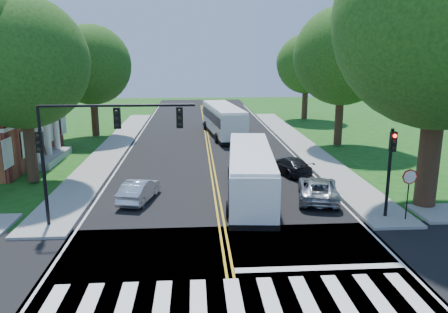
{
  "coord_description": "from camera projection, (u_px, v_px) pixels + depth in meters",
  "views": [
    {
      "loc": [
        -1.24,
        -13.43,
        7.99
      ],
      "look_at": [
        0.4,
        10.4,
        2.4
      ],
      "focal_mm": 35.0,
      "sensor_mm": 36.0,
      "label": 1
    }
  ],
  "objects": [
    {
      "name": "ground",
      "position": [
        233.0,
        294.0,
        14.95
      ],
      "size": [
        140.0,
        140.0,
        0.0
      ],
      "primitive_type": "plane",
      "color": "#164711",
      "rests_on": "ground"
    },
    {
      "name": "tree_west_far",
      "position": [
        91.0,
        65.0,
        41.76
      ],
      "size": [
        7.6,
        7.6,
        10.67
      ],
      "color": "#352215",
      "rests_on": "ground"
    },
    {
      "name": "tree_east_mid",
      "position": [
        343.0,
        56.0,
        37.23
      ],
      "size": [
        8.4,
        8.4,
        11.93
      ],
      "color": "#352215",
      "rests_on": "ground"
    },
    {
      "name": "crosswalk",
      "position": [
        235.0,
        301.0,
        14.46
      ],
      "size": [
        12.6,
        3.0,
        0.01
      ],
      "primitive_type": "cube",
      "color": "silver",
      "rests_on": "road"
    },
    {
      "name": "tree_ne_big",
      "position": [
        444.0,
        20.0,
        21.26
      ],
      "size": [
        10.8,
        10.8,
        14.91
      ],
      "color": "#352215",
      "rests_on": "ground"
    },
    {
      "name": "sidewalk_nw",
      "position": [
        115.0,
        146.0,
        38.66
      ],
      "size": [
        2.6,
        40.0,
        0.15
      ],
      "primitive_type": "cube",
      "color": "gray",
      "rests_on": "ground"
    },
    {
      "name": "signal_nw",
      "position": [
        93.0,
        136.0,
        19.8
      ],
      "size": [
        7.15,
        0.46,
        5.66
      ],
      "color": "black",
      "rests_on": "ground"
    },
    {
      "name": "signal_ne",
      "position": [
        390.0,
        161.0,
        21.07
      ],
      "size": [
        0.3,
        0.46,
        4.4
      ],
      "color": "black",
      "rests_on": "ground"
    },
    {
      "name": "bus_follow",
      "position": [
        223.0,
        120.0,
        43.68
      ],
      "size": [
        3.88,
        11.9,
        3.02
      ],
      "rotation": [
        0.0,
        0.0,
        3.26
      ],
      "color": "white",
      "rests_on": "road"
    },
    {
      "name": "center_line",
      "position": [
        210.0,
        153.0,
        36.31
      ],
      "size": [
        0.36,
        70.0,
        0.01
      ],
      "primitive_type": "cube",
      "color": "gold",
      "rests_on": "road"
    },
    {
      "name": "edge_line_w",
      "position": [
        127.0,
        154.0,
        35.86
      ],
      "size": [
        0.12,
        70.0,
        0.01
      ],
      "primitive_type": "cube",
      "color": "silver",
      "rests_on": "road"
    },
    {
      "name": "stop_bar",
      "position": [
        320.0,
        268.0,
        16.73
      ],
      "size": [
        6.6,
        0.4,
        0.01
      ],
      "primitive_type": "cube",
      "color": "silver",
      "rests_on": "road"
    },
    {
      "name": "hatchback",
      "position": [
        139.0,
        190.0,
        24.27
      ],
      "size": [
        2.14,
        3.95,
        1.24
      ],
      "primitive_type": "imported",
      "rotation": [
        0.0,
        0.0,
        2.91
      ],
      "color": "silver",
      "rests_on": "road"
    },
    {
      "name": "cross_road",
      "position": [
        233.0,
        294.0,
        14.94
      ],
      "size": [
        60.0,
        12.0,
        0.01
      ],
      "primitive_type": "cube",
      "color": "black",
      "rests_on": "ground"
    },
    {
      "name": "suv",
      "position": [
        318.0,
        189.0,
        24.48
      ],
      "size": [
        3.1,
        4.97,
        1.28
      ],
      "primitive_type": "imported",
      "rotation": [
        0.0,
        0.0,
        2.92
      ],
      "color": "#ABAEB3",
      "rests_on": "road"
    },
    {
      "name": "sidewalk_ne",
      "position": [
        299.0,
        144.0,
        39.77
      ],
      "size": [
        2.6,
        40.0,
        0.15
      ],
      "primitive_type": "cube",
      "color": "gray",
      "rests_on": "ground"
    },
    {
      "name": "edge_line_e",
      "position": [
        290.0,
        152.0,
        36.77
      ],
      "size": [
        0.12,
        70.0,
        0.01
      ],
      "primitive_type": "cube",
      "color": "silver",
      "rests_on": "road"
    },
    {
      "name": "dark_sedan",
      "position": [
        289.0,
        165.0,
        29.85
      ],
      "size": [
        2.82,
        4.37,
        1.18
      ],
      "primitive_type": "imported",
      "rotation": [
        0.0,
        0.0,
        3.45
      ],
      "color": "black",
      "rests_on": "road"
    },
    {
      "name": "stop_sign",
      "position": [
        409.0,
        182.0,
        20.89
      ],
      "size": [
        0.76,
        0.08,
        2.53
      ],
      "color": "black",
      "rests_on": "ground"
    },
    {
      "name": "tree_east_far",
      "position": [
        306.0,
        64.0,
        53.07
      ],
      "size": [
        7.2,
        7.2,
        10.34
      ],
      "color": "#352215",
      "rests_on": "ground"
    },
    {
      "name": "tree_west_near",
      "position": [
        21.0,
        62.0,
        26.06
      ],
      "size": [
        8.0,
        8.0,
        11.4
      ],
      "color": "#352215",
      "rests_on": "ground"
    },
    {
      "name": "bus_lead",
      "position": [
        250.0,
        172.0,
        24.76
      ],
      "size": [
        3.34,
        10.99,
        2.8
      ],
      "rotation": [
        0.0,
        0.0,
        3.05
      ],
      "color": "white",
      "rests_on": "road"
    },
    {
      "name": "road",
      "position": [
        212.0,
        165.0,
        32.43
      ],
      "size": [
        14.0,
        96.0,
        0.01
      ],
      "primitive_type": "cube",
      "color": "black",
      "rests_on": "ground"
    }
  ]
}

